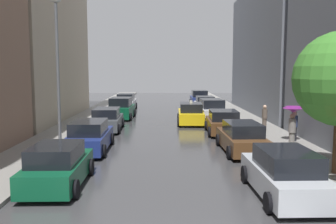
% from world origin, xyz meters
% --- Properties ---
extents(ground_plane, '(28.00, 72.00, 0.04)m').
position_xyz_m(ground_plane, '(0.00, 24.00, -0.02)').
color(ground_plane, '#3B3B3E').
extents(sidewalk_left, '(3.00, 72.00, 0.15)m').
position_xyz_m(sidewalk_left, '(-6.50, 24.00, 0.07)').
color(sidewalk_left, gray).
rests_on(sidewalk_left, ground).
extents(sidewalk_right, '(3.00, 72.00, 0.15)m').
position_xyz_m(sidewalk_right, '(6.50, 24.00, 0.07)').
color(sidewalk_right, gray).
rests_on(sidewalk_right, ground).
extents(building_right_mid, '(6.00, 18.07, 11.79)m').
position_xyz_m(building_right_mid, '(11.00, 28.13, 5.90)').
color(building_right_mid, slate).
rests_on(building_right_mid, ground).
extents(parked_car_left_nearest, '(2.03, 4.17, 1.54)m').
position_xyz_m(parked_car_left_nearest, '(-3.87, 6.24, 0.73)').
color(parked_car_left_nearest, '#0C4C2D').
rests_on(parked_car_left_nearest, ground).
extents(parked_car_left_second, '(2.08, 4.74, 1.58)m').
position_xyz_m(parked_car_left_second, '(-3.89, 12.04, 0.75)').
color(parked_car_left_second, navy).
rests_on(parked_car_left_second, ground).
extents(parked_car_left_third, '(2.14, 4.50, 1.55)m').
position_xyz_m(parked_car_left_third, '(-4.00, 18.52, 0.73)').
color(parked_car_left_third, '#474C51').
rests_on(parked_car_left_third, ground).
extents(parked_car_left_fourth, '(2.25, 4.38, 1.82)m').
position_xyz_m(parked_car_left_fourth, '(-3.73, 24.71, 0.84)').
color(parked_car_left_fourth, '#0C4C2D').
rests_on(parked_car_left_fourth, ground).
extents(parked_car_left_fifth, '(2.03, 4.45, 1.72)m').
position_xyz_m(parked_car_left_fifth, '(-3.99, 31.45, 0.80)').
color(parked_car_left_fifth, silver).
rests_on(parked_car_left_fifth, ground).
extents(parked_car_right_nearest, '(2.09, 4.48, 1.60)m').
position_xyz_m(parked_car_right_nearest, '(3.83, 5.09, 0.75)').
color(parked_car_right_nearest, '#B2B7BF').
rests_on(parked_car_right_nearest, ground).
extents(parked_car_right_second, '(2.10, 4.71, 1.54)m').
position_xyz_m(parked_car_right_second, '(3.82, 11.71, 0.73)').
color(parked_car_right_second, brown).
rests_on(parked_car_right_second, ground).
extents(parked_car_right_third, '(2.27, 4.20, 1.55)m').
position_xyz_m(parked_car_right_third, '(3.76, 17.14, 0.73)').
color(parked_car_right_third, brown).
rests_on(parked_car_right_third, ground).
extents(parked_car_right_fourth, '(2.31, 4.76, 1.76)m').
position_xyz_m(parked_car_right_fourth, '(3.84, 23.76, 0.82)').
color(parked_car_right_fourth, silver).
rests_on(parked_car_right_fourth, ground).
extents(parked_car_right_fifth, '(2.11, 4.41, 1.58)m').
position_xyz_m(parked_car_right_fifth, '(3.93, 29.46, 0.74)').
color(parked_car_right_fifth, silver).
rests_on(parked_car_right_fifth, ground).
extents(parked_car_right_sixth, '(2.11, 4.09, 1.81)m').
position_xyz_m(parked_car_right_sixth, '(4.00, 35.86, 0.84)').
color(parked_car_right_sixth, navy).
rests_on(parked_car_right_sixth, ground).
extents(taxi_midroad, '(2.18, 4.52, 1.81)m').
position_xyz_m(taxi_midroad, '(1.97, 21.60, 0.76)').
color(taxi_midroad, yellow).
rests_on(taxi_midroad, ground).
extents(pedestrian_foreground, '(1.10, 1.10, 1.95)m').
position_xyz_m(pedestrian_foreground, '(7.24, 13.85, 1.62)').
color(pedestrian_foreground, black).
rests_on(pedestrian_foreground, sidewalk_right).
extents(pedestrian_by_kerb, '(1.00, 1.00, 2.09)m').
position_xyz_m(pedestrian_by_kerb, '(6.33, 11.64, 1.66)').
color(pedestrian_by_kerb, gray).
rests_on(pedestrian_by_kerb, sidewalk_right).
extents(pedestrian_far_side, '(0.36, 0.36, 1.69)m').
position_xyz_m(pedestrian_far_side, '(6.57, 17.60, 1.03)').
color(pedestrian_far_side, brown).
rests_on(pedestrian_far_side, sidewalk_right).
extents(lamp_post_left, '(0.60, 0.28, 7.60)m').
position_xyz_m(lamp_post_left, '(-5.55, 12.57, 4.49)').
color(lamp_post_left, '#595B60').
rests_on(lamp_post_left, sidewalk_left).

